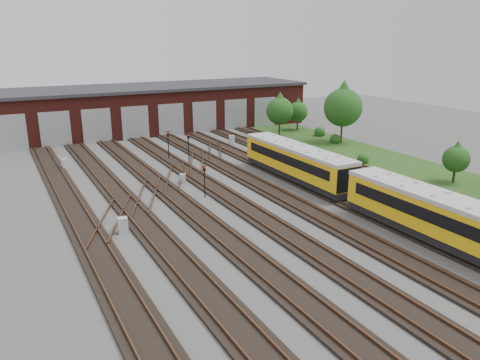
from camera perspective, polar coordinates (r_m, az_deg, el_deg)
name	(u,v)px	position (r m, az deg, el deg)	size (l,w,h in m)	color
ground	(293,220)	(35.09, 6.45, -4.87)	(120.00, 120.00, 0.00)	#403D3B
track_network	(287,216)	(35.41, 5.69, -4.45)	(30.40, 70.00, 0.33)	black
maintenance_shed	(137,108)	(69.92, -12.47, 8.51)	(51.00, 12.50, 6.35)	#531914
grass_verge	(384,160)	(54.19, 17.15, 2.35)	(8.00, 55.00, 0.05)	#254517
metro_train	(438,216)	(33.05, 23.00, -4.10)	(2.70, 46.53, 3.00)	black
signal_mast_0	(205,177)	(39.29, -4.34, 0.35)	(0.24, 0.23, 2.78)	black
signal_mast_1	(188,145)	(50.03, -6.30, 4.30)	(0.29, 0.28, 3.30)	black
signal_mast_2	(301,165)	(43.42, 7.48, 1.81)	(0.24, 0.23, 2.74)	black
signal_mast_3	(168,142)	(52.07, -8.74, 4.64)	(0.29, 0.28, 3.21)	black
relay_cabinet_0	(123,225)	(33.45, -14.10, -5.37)	(0.68, 0.56, 1.13)	#AEB0B4
relay_cabinet_1	(65,164)	(51.47, -20.57, 1.87)	(0.66, 0.55, 1.09)	#AEB0B4
relay_cabinet_2	(183,179)	(43.73, -7.00, 0.17)	(0.54, 0.45, 0.90)	#AEB0B4
relay_cabinet_3	(232,140)	(59.52, -1.02, 4.90)	(0.68, 0.56, 1.13)	#AEB0B4
relay_cabinet_4	(336,182)	(43.25, 11.60, -0.22)	(0.56, 0.47, 0.94)	#AEB0B4
tree_0	(280,108)	(64.38, 4.88, 8.78)	(3.67, 3.67, 6.09)	#342417
tree_1	(298,109)	(68.90, 7.08, 8.54)	(2.88, 2.88, 4.78)	#342417
tree_2	(343,103)	(61.04, 12.48, 9.18)	(4.83, 4.83, 8.01)	#342417
tree_3	(457,156)	(47.30, 24.90, 2.68)	(2.44, 2.44, 4.05)	#342417
bush_0	(363,158)	(52.06, 14.79, 2.66)	(1.27, 1.27, 1.27)	#174513
bush_1	(335,138)	(61.37, 11.54, 5.06)	(1.40, 1.40, 1.40)	#174513
bush_2	(320,131)	(65.53, 9.70, 5.95)	(1.51, 1.51, 1.51)	#174513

